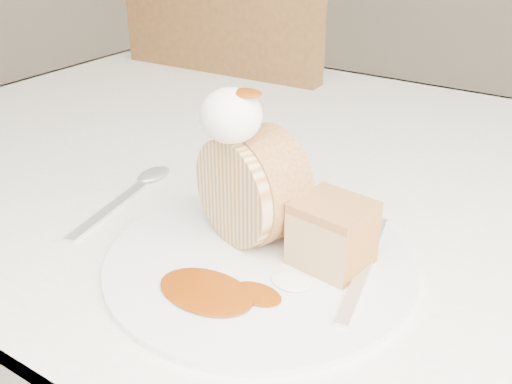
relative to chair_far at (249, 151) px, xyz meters
The scene contains 10 objects.
table 0.60m from the chair_far, 44.97° to the right, with size 1.40×0.90×0.75m.
chair_far is the anchor object (origin of this frame).
plate 0.81m from the chair_far, 55.41° to the right, with size 0.30×0.30×0.01m, color white.
roulade_slice 0.79m from the chair_far, 55.85° to the right, with size 0.11×0.11×0.06m, color #CBBE8D.
cake_chunk 0.83m from the chair_far, 50.52° to the right, with size 0.07×0.06×0.05m, color #C5824A.
whipped_cream 0.84m from the chair_far, 57.28° to the right, with size 0.06×0.06×0.05m, color white.
caramel_drizzle 0.85m from the chair_far, 56.21° to the right, with size 0.03×0.02×0.01m, color #7E3105.
caramel_pool 0.87m from the chair_far, 58.71° to the right, with size 0.09×0.06×0.00m, color #7E3105, non-canonical shape.
fork 0.86m from the chair_far, 49.35° to the right, with size 0.02×0.18×0.00m, color silver.
spoon 0.73m from the chair_far, 69.26° to the right, with size 0.03×0.18×0.00m, color silver.
Camera 1 is at (0.28, -0.42, 1.07)m, focal length 40.00 mm.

